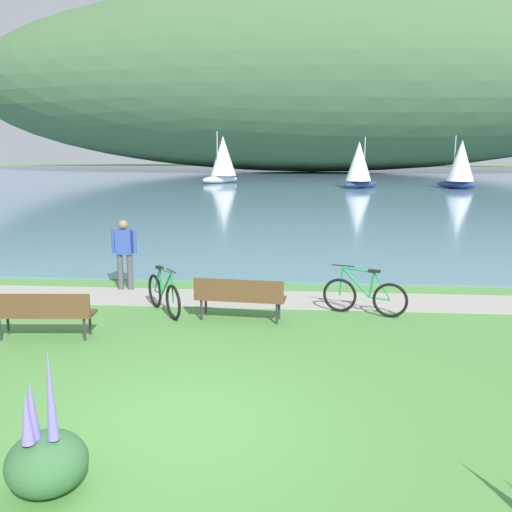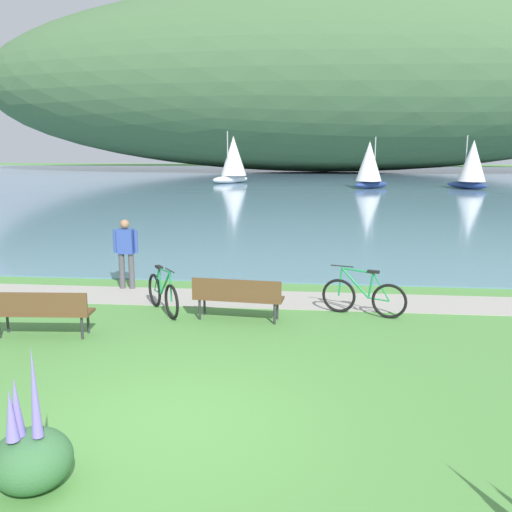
{
  "view_description": "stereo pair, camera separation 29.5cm",
  "coord_description": "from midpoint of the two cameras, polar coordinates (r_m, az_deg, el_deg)",
  "views": [
    {
      "loc": [
        1.44,
        -6.4,
        3.46
      ],
      "look_at": [
        0.45,
        5.96,
        1.0
      ],
      "focal_mm": 39.24,
      "sensor_mm": 36.0,
      "label": 1
    },
    {
      "loc": [
        1.73,
        -6.37,
        3.46
      ],
      "look_at": [
        0.45,
        5.96,
        1.0
      ],
      "focal_mm": 39.24,
      "sensor_mm": 36.0,
      "label": 2
    }
  ],
  "objects": [
    {
      "name": "person_at_shoreline",
      "position": [
        13.86,
        -12.54,
        0.65
      ],
      "size": [
        0.61,
        0.22,
        1.71
      ],
      "color": "#4C4C51",
      "rests_on": "ground"
    },
    {
      "name": "distant_hillside",
      "position": [
        75.7,
        7.19,
        17.39
      ],
      "size": [
        92.27,
        28.0,
        23.33
      ],
      "primitive_type": "ellipsoid",
      "color": "#42663D",
      "rests_on": "bay_water"
    },
    {
      "name": "ground_plane",
      "position": [
        7.43,
        -7.39,
        -16.62
      ],
      "size": [
        200.0,
        200.0,
        0.0
      ],
      "primitive_type": "plane",
      "color": "#518E42"
    },
    {
      "name": "sailboat_toward_hillside",
      "position": [
        52.0,
        -2.19,
        9.86
      ],
      "size": [
        3.68,
        3.77,
        4.66
      ],
      "color": "white",
      "rests_on": "bay_water"
    },
    {
      "name": "park_bench_near_camera",
      "position": [
        10.88,
        -20.33,
        -5.15
      ],
      "size": [
        1.83,
        0.61,
        0.88
      ],
      "color": "brown",
      "rests_on": "ground"
    },
    {
      "name": "bay_water",
      "position": [
        53.97,
        4.26,
        7.54
      ],
      "size": [
        180.0,
        80.0,
        0.04
      ],
      "primitive_type": "cube",
      "color": "#5B7F9E",
      "rests_on": "ground"
    },
    {
      "name": "sailboat_mid_bay",
      "position": [
        47.7,
        21.33,
        8.73
      ],
      "size": [
        3.28,
        3.42,
        4.19
      ],
      "color": "navy",
      "rests_on": "bay_water"
    },
    {
      "name": "echium_bush_beside_closest",
      "position": [
        6.39,
        -20.65,
        -18.54
      ],
      "size": [
        0.82,
        0.82,
        1.57
      ],
      "color": "#386B3D",
      "rests_on": "ground"
    },
    {
      "name": "sailboat_nearest_to_shore",
      "position": [
        46.23,
        11.68,
        9.14
      ],
      "size": [
        3.39,
        3.08,
        4.08
      ],
      "color": "navy",
      "rests_on": "bay_water"
    },
    {
      "name": "shoreline_path",
      "position": [
        12.86,
        -1.37,
        -4.35
      ],
      "size": [
        60.0,
        1.5,
        0.01
      ],
      "primitive_type": "cube",
      "color": "#A39E93",
      "rests_on": "ground"
    },
    {
      "name": "park_bench_further_along",
      "position": [
        11.16,
        -1.13,
        -4.04
      ],
      "size": [
        1.84,
        0.65,
        0.88
      ],
      "color": "brown",
      "rests_on": "ground"
    },
    {
      "name": "bicycle_leaning_near_bench",
      "position": [
        11.87,
        -8.78,
        -3.85
      ],
      "size": [
        1.06,
        1.49,
        1.01
      ],
      "color": "black",
      "rests_on": "ground"
    },
    {
      "name": "bicycle_beside_path",
      "position": [
        11.78,
        11.6,
        -4.07
      ],
      "size": [
        1.7,
        0.6,
        1.01
      ],
      "color": "black",
      "rests_on": "ground"
    }
  ]
}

